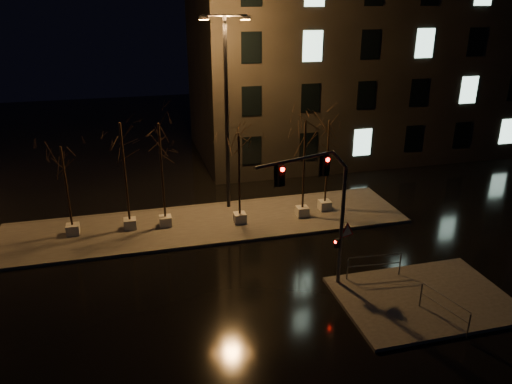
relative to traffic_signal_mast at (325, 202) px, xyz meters
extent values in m
plane|color=black|center=(-3.56, 1.81, -4.16)|extent=(90.00, 90.00, 0.00)
cube|color=#3F3C38|center=(-3.56, 7.81, -4.08)|extent=(22.00, 5.00, 0.15)
cube|color=#3F3C38|center=(3.94, -1.69, -4.08)|extent=(7.00, 5.00, 0.15)
cube|color=black|center=(10.44, 19.81, 3.34)|extent=(25.00, 12.00, 15.00)
cube|color=#B5B5A9|center=(-10.63, 8.13, -3.73)|extent=(0.65, 0.65, 0.55)
cylinder|color=black|center=(-10.63, 8.13, -1.34)|extent=(0.11, 0.11, 4.23)
cube|color=#B5B5A9|center=(-7.72, 8.09, -3.73)|extent=(0.65, 0.65, 0.55)
cylinder|color=black|center=(-7.72, 8.09, -0.83)|extent=(0.11, 0.11, 5.25)
cube|color=#B5B5A9|center=(-5.85, 7.96, -3.73)|extent=(0.65, 0.65, 0.55)
cylinder|color=black|center=(-5.85, 7.96, -0.89)|extent=(0.11, 0.11, 5.13)
cube|color=#B5B5A9|center=(-1.86, 7.35, -3.73)|extent=(0.65, 0.65, 0.55)
cylinder|color=black|center=(-1.86, 7.35, -1.21)|extent=(0.11, 0.11, 4.51)
cube|color=#B5B5A9|center=(1.76, 7.31, -3.73)|extent=(0.65, 0.65, 0.55)
cylinder|color=black|center=(1.76, 7.31, -0.97)|extent=(0.11, 0.11, 4.98)
cube|color=#B5B5A9|center=(3.32, 7.82, -3.73)|extent=(0.65, 0.65, 0.55)
cylinder|color=black|center=(3.32, 7.82, -1.08)|extent=(0.11, 0.11, 4.77)
cylinder|color=#525459|center=(0.94, 0.31, -1.36)|extent=(0.16, 0.16, 5.30)
cylinder|color=#525459|center=(-1.45, -0.47, 2.03)|extent=(3.40, 1.21, 0.12)
cube|color=black|center=(-0.07, -0.02, 1.55)|extent=(0.31, 0.27, 0.79)
cube|color=black|center=(-2.08, -0.67, 1.55)|extent=(0.31, 0.27, 0.79)
cube|color=black|center=(0.76, 0.25, -2.07)|extent=(0.23, 0.21, 0.40)
cone|color=red|center=(1.21, 0.35, -1.62)|extent=(0.88, 0.31, 0.92)
sphere|color=#FF0C07|center=(0.94, 0.31, 1.81)|extent=(0.16, 0.16, 0.16)
cylinder|color=black|center=(-2.01, 9.69, 1.34)|extent=(0.21, 0.21, 10.69)
cylinder|color=black|center=(-2.01, 9.69, 6.68)|extent=(2.32, 0.61, 0.11)
cube|color=orange|center=(-3.05, 9.92, 6.52)|extent=(0.59, 0.41, 0.21)
cube|color=orange|center=(-0.96, 9.46, 6.52)|extent=(0.59, 0.41, 0.21)
cylinder|color=#525459|center=(1.42, 0.42, -3.51)|extent=(0.06, 0.06, 1.00)
cylinder|color=#525459|center=(3.84, 0.20, -3.51)|extent=(0.06, 0.06, 1.00)
cylinder|color=#525459|center=(2.63, 0.31, -2.96)|extent=(2.43, 0.26, 0.04)
cylinder|color=#525459|center=(2.63, 0.31, -3.40)|extent=(2.43, 0.26, 0.04)
cylinder|color=#525459|center=(3.98, -4.44, -3.49)|extent=(0.06, 0.06, 1.03)
cylinder|color=#525459|center=(3.41, -2.21, -3.49)|extent=(0.06, 0.06, 1.03)
cylinder|color=#525459|center=(3.69, -3.33, -2.92)|extent=(0.62, 2.24, 0.05)
cylinder|color=#525459|center=(3.69, -3.33, -3.38)|extent=(0.62, 2.24, 0.05)
camera|label=1|loc=(-7.24, -17.01, 7.70)|focal=35.00mm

